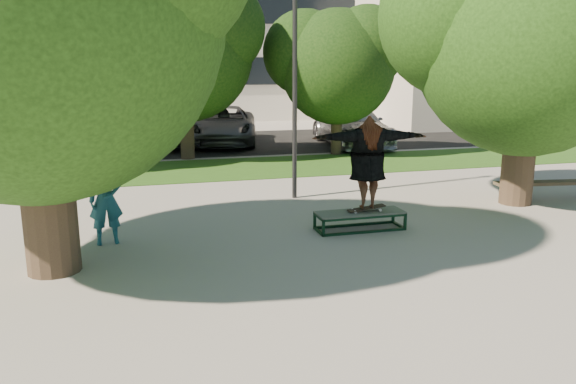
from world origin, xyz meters
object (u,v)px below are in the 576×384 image
object	(u,v)px
car_dark	(177,130)
car_grey	(224,125)
tree_right	(525,29)
bench	(552,184)
car_silver_a	(52,135)
grind_box	(360,221)
car_silver_b	(351,126)
lamppost	(295,71)
bystander	(106,200)

from	to	relation	value
car_dark	car_grey	bearing A→B (deg)	8.18
tree_right	bench	size ratio (longest dim) A/B	2.20
bench	car_silver_a	size ratio (longest dim) A/B	0.78
car_grey	car_dark	bearing A→B (deg)	-160.83
tree_right	grind_box	xyz separation A→B (m)	(-4.42, -1.18, -3.90)
bench	car_dark	xyz separation A→B (m)	(-8.30, 12.06, 0.30)
grind_box	car_silver_b	bearing A→B (deg)	69.19
car_dark	car_grey	xyz separation A→B (m)	(1.98, 0.27, 0.12)
lamppost	car_silver_a	world-z (taller)	lamppost
car_silver_a	car_grey	bearing A→B (deg)	10.38
grind_box	bystander	world-z (taller)	bystander
tree_right	bench	bearing A→B (deg)	4.26
car_grey	tree_right	bearing A→B (deg)	-56.51
bench	car_grey	world-z (taller)	car_grey
car_silver_a	car_silver_b	xyz separation A→B (m)	(11.92, -1.25, 0.18)
bystander	car_silver_b	world-z (taller)	bystander
car_grey	car_silver_b	world-z (taller)	car_silver_b
car_silver_a	car_silver_b	bearing A→B (deg)	0.18
grind_box	bench	xyz separation A→B (m)	(5.70, 1.28, 0.19)
tree_right	bystander	bearing A→B (deg)	-175.21
tree_right	car_dark	xyz separation A→B (m)	(-7.03, 12.15, -3.41)
tree_right	bystander	distance (m)	9.91
tree_right	bystander	xyz separation A→B (m)	(-9.33, -0.78, -3.25)
bystander	car_silver_b	bearing A→B (deg)	43.57
car_dark	car_silver_b	bearing A→B (deg)	-11.37
car_silver_a	bench	bearing A→B (deg)	-35.88
car_grey	bench	bearing A→B (deg)	-51.47
lamppost	car_grey	bearing A→B (deg)	90.73
lamppost	car_dark	world-z (taller)	lamppost
grind_box	car_silver_a	xyz separation A→B (m)	(-7.41, 13.10, 0.46)
grind_box	bystander	xyz separation A→B (m)	(-4.90, 0.40, 0.65)
lamppost	car_dark	distance (m)	10.74
tree_right	car_grey	bearing A→B (deg)	112.13
grind_box	bench	world-z (taller)	bench
tree_right	lamppost	world-z (taller)	tree_right
car_grey	car_silver_a	bearing A→B (deg)	-164.43
car_silver_b	car_silver_a	bearing A→B (deg)	177.30
car_silver_a	car_silver_b	distance (m)	11.99
lamppost	car_grey	distance (m)	10.77
car_silver_a	lamppost	bearing A→B (deg)	-49.17
bench	car_grey	bearing A→B (deg)	125.65
lamppost	grind_box	xyz separation A→B (m)	(0.50, -3.10, -2.96)
lamppost	car_silver_b	size ratio (longest dim) A/B	1.07
bystander	car_dark	distance (m)	13.13
bystander	car_silver_a	distance (m)	12.95
bench	car_silver_b	size ratio (longest dim) A/B	0.52
tree_right	lamppost	bearing A→B (deg)	158.72
lamppost	grind_box	distance (m)	4.31
grind_box	car_dark	world-z (taller)	car_dark
lamppost	car_dark	size ratio (longest dim) A/B	1.48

